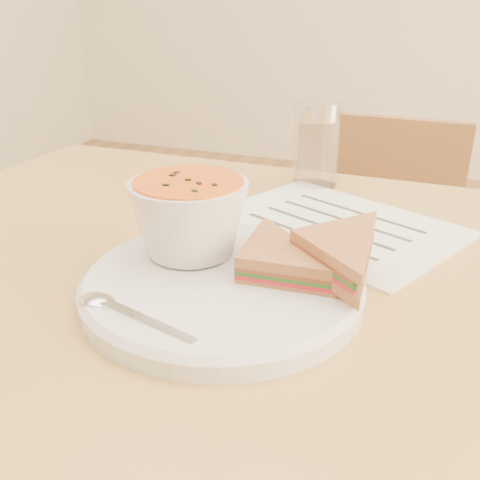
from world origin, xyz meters
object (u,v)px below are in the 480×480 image
at_px(chair_far, 350,320).
at_px(plate, 222,287).
at_px(condiment_shaker, 316,145).
at_px(soup_bowl, 190,221).

xyz_separation_m(chair_far, plate, (-0.04, -0.56, 0.36)).
bearing_deg(condiment_shaker, soup_bowl, -97.26).
bearing_deg(chair_far, soup_bowl, 82.85).
xyz_separation_m(plate, soup_bowl, (-0.05, 0.03, 0.05)).
bearing_deg(plate, soup_bowl, 147.86).
relative_size(plate, soup_bowl, 2.27).
bearing_deg(soup_bowl, condiment_shaker, 82.74).
xyz_separation_m(plate, condiment_shaker, (-0.01, 0.36, 0.05)).
height_order(chair_far, condiment_shaker, condiment_shaker).
xyz_separation_m(chair_far, soup_bowl, (-0.09, -0.53, 0.41)).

